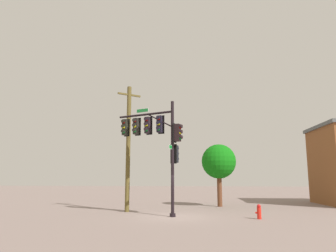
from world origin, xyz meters
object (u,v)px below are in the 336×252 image
(signal_pole_assembly, at_px, (156,136))
(fire_hydrant, at_px, (259,212))
(tree_near, at_px, (219,162))
(utility_pole, at_px, (128,146))

(signal_pole_assembly, height_order, fire_hydrant, signal_pole_assembly)
(tree_near, bearing_deg, fire_hydrant, 102.72)
(fire_hydrant, height_order, tree_near, tree_near)
(fire_hydrant, relative_size, tree_near, 0.16)
(utility_pole, xyz_separation_m, tree_near, (-6.73, -4.38, -0.97))
(signal_pole_assembly, xyz_separation_m, tree_near, (-4.47, -6.28, -1.40))
(utility_pole, relative_size, fire_hydrant, 10.80)
(signal_pole_assembly, height_order, utility_pole, utility_pole)
(tree_near, bearing_deg, utility_pole, 33.04)
(utility_pole, bearing_deg, fire_hydrant, 160.35)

